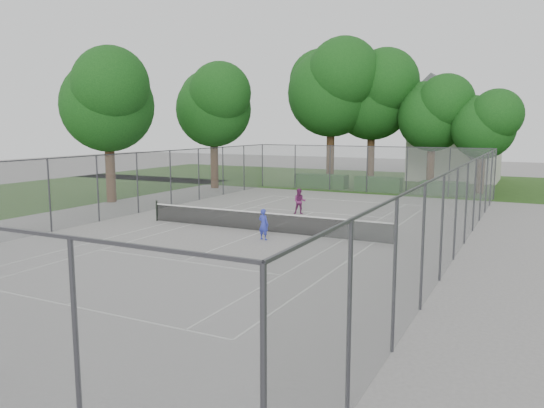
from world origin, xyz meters
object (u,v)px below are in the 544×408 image
at_px(girl_player, 264,224).
at_px(tennis_net, 263,221).
at_px(house, 455,138).
at_px(woman_player, 300,201).

bearing_deg(girl_player, tennis_net, -49.54).
height_order(house, woman_player, house).
distance_m(house, girl_player, 31.78).
bearing_deg(house, woman_player, -101.61).
height_order(tennis_net, house, house).
height_order(tennis_net, girl_player, girl_player).
height_order(house, girl_player, house).
bearing_deg(girl_player, woman_player, -67.64).
xyz_separation_m(tennis_net, house, (4.54, 29.76, 3.39)).
distance_m(house, woman_player, 25.05).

